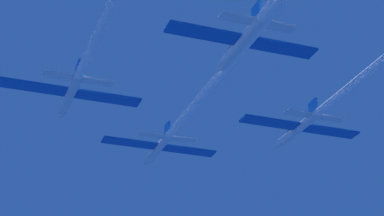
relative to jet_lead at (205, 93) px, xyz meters
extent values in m
cylinder|color=silver|center=(0.00, 22.90, -0.03)|extent=(1.36, 12.38, 1.36)
cone|color=silver|center=(0.00, 30.45, -0.03)|extent=(1.33, 2.72, 1.33)
ellipsoid|color=black|center=(0.00, 25.62, 0.55)|extent=(0.95, 2.48, 0.68)
cube|color=#0F51B2|center=(-5.39, 22.28, -0.03)|extent=(9.41, 2.72, 0.30)
cube|color=#0F51B2|center=(5.39, 22.28, -0.03)|extent=(9.41, 2.72, 0.30)
cube|color=#0F51B2|center=(0.00, 17.95, 1.65)|extent=(0.36, 2.23, 1.98)
cube|color=silver|center=(-2.80, 17.70, -0.03)|extent=(4.23, 1.63, 0.30)
cube|color=silver|center=(2.80, 17.70, -0.03)|extent=(4.23, 1.63, 0.30)
cylinder|color=white|center=(0.00, -12.96, -0.03)|extent=(1.23, 59.33, 1.23)
cylinder|color=silver|center=(-18.93, 4.37, -1.37)|extent=(1.36, 12.38, 1.36)
cone|color=silver|center=(-18.93, 11.93, -1.37)|extent=(1.33, 2.72, 1.33)
ellipsoid|color=black|center=(-18.93, 7.10, -0.80)|extent=(0.95, 2.48, 0.68)
cube|color=#0F51B2|center=(-24.31, 3.75, -1.37)|extent=(9.41, 2.72, 0.30)
cube|color=#0F51B2|center=(-13.54, 3.75, -1.37)|extent=(9.41, 2.72, 0.30)
cube|color=#0F51B2|center=(-18.93, -0.58, 0.30)|extent=(0.36, 2.23, 1.98)
cube|color=silver|center=(-21.73, -0.83, -1.37)|extent=(4.23, 1.63, 0.30)
cube|color=silver|center=(-16.13, -0.83, -1.37)|extent=(4.23, 1.63, 0.30)
cylinder|color=silver|center=(17.92, 5.02, -0.99)|extent=(1.36, 12.38, 1.36)
cone|color=silver|center=(17.92, 12.57, -0.99)|extent=(1.33, 2.72, 1.33)
ellipsoid|color=black|center=(17.92, 7.74, -0.41)|extent=(0.95, 2.48, 0.68)
cube|color=#0F51B2|center=(12.54, 4.40, -0.99)|extent=(9.41, 2.72, 0.30)
cube|color=#0F51B2|center=(23.31, 4.40, -0.99)|extent=(9.41, 2.72, 0.30)
cube|color=#0F51B2|center=(17.92, 0.06, 0.68)|extent=(0.36, 2.23, 1.98)
cube|color=silver|center=(15.12, -0.18, -0.99)|extent=(4.23, 1.63, 0.30)
cube|color=silver|center=(20.72, -0.18, -0.99)|extent=(4.23, 1.63, 0.30)
cylinder|color=silver|center=(-0.99, -15.47, -0.30)|extent=(1.36, 12.38, 1.36)
cone|color=silver|center=(-0.99, -7.92, -0.30)|extent=(1.33, 2.72, 1.33)
ellipsoid|color=black|center=(-0.99, -12.75, 0.27)|extent=(0.95, 2.48, 0.68)
cube|color=#0F51B2|center=(-6.38, -16.09, -0.30)|extent=(9.41, 2.72, 0.30)
cube|color=#0F51B2|center=(4.39, -16.09, -0.30)|extent=(9.41, 2.72, 0.30)
cube|color=#0F51B2|center=(-0.99, -20.43, 1.37)|extent=(0.36, 2.23, 1.98)
cube|color=silver|center=(-3.79, -20.67, -0.30)|extent=(4.23, 1.63, 0.30)
cube|color=silver|center=(1.81, -20.67, -0.30)|extent=(4.23, 1.63, 0.30)
camera|label=1|loc=(-32.90, -85.97, -45.83)|focal=65.71mm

